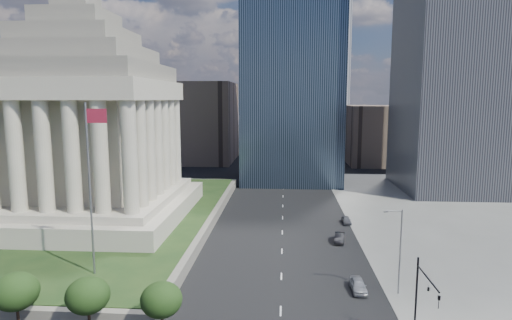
# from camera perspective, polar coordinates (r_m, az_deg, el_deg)

# --- Properties ---
(ground) EXTENTS (500.00, 500.00, 0.00)m
(ground) POSITION_cam_1_polar(r_m,az_deg,el_deg) (124.62, 3.68, -2.17)
(ground) COLOR black
(ground) RESTS_ON ground
(plaza_terrace) EXTENTS (66.00, 70.00, 1.80)m
(plaza_terrace) POSITION_cam_1_polar(r_m,az_deg,el_deg) (88.19, -27.38, -6.81)
(plaza_terrace) COLOR #6B655B
(plaza_terrace) RESTS_ON ground
(plaza_lawn) EXTENTS (64.00, 68.00, 0.10)m
(plaza_lawn) POSITION_cam_1_polar(r_m,az_deg,el_deg) (87.96, -27.42, -6.22)
(plaza_lawn) COLOR #1A3314
(plaza_lawn) RESTS_ON plaza_terrace
(war_memorial) EXTENTS (34.00, 34.00, 39.00)m
(war_memorial) POSITION_cam_1_polar(r_m,az_deg,el_deg) (78.49, -22.19, 6.91)
(war_memorial) COLOR #A8A38C
(war_memorial) RESTS_ON plaza_lawn
(flagpole) EXTENTS (2.52, 0.24, 20.00)m
(flagpole) POSITION_cam_1_polar(r_m,az_deg,el_deg) (52.38, -21.16, -2.48)
(flagpole) COLOR slate
(flagpole) RESTS_ON plaza_lawn
(midrise_glass) EXTENTS (26.00, 26.00, 60.00)m
(midrise_glass) POSITION_cam_1_polar(r_m,az_deg,el_deg) (117.88, 4.80, 11.87)
(midrise_glass) COLOR black
(midrise_glass) RESTS_ON ground
(building_filler_ne) EXTENTS (20.00, 30.00, 20.00)m
(building_filler_ne) POSITION_cam_1_polar(r_m,az_deg,el_deg) (156.36, 15.59, 3.34)
(building_filler_ne) COLOR brown
(building_filler_ne) RESTS_ON ground
(building_filler_nw) EXTENTS (24.00, 30.00, 28.00)m
(building_filler_nw) POSITION_cam_1_polar(r_m,az_deg,el_deg) (155.80, -7.37, 5.03)
(building_filler_nw) COLOR brown
(building_filler_nw) RESTS_ON ground
(traffic_signal_ne) EXTENTS (0.30, 5.74, 8.00)m
(traffic_signal_ne) POSITION_cam_1_polar(r_m,az_deg,el_deg) (41.93, 21.38, -16.40)
(traffic_signal_ne) COLOR black
(traffic_signal_ne) RESTS_ON ground
(street_lamp_north) EXTENTS (2.13, 0.22, 10.00)m
(street_lamp_north) POSITION_cam_1_polar(r_m,az_deg,el_deg) (52.09, 18.52, -10.89)
(street_lamp_north) COLOR slate
(street_lamp_north) RESTS_ON ground
(parked_sedan_near) EXTENTS (4.20, 1.74, 1.42)m
(parked_sedan_near) POSITION_cam_1_polar(r_m,az_deg,el_deg) (53.38, 13.47, -15.91)
(parked_sedan_near) COLOR #95989E
(parked_sedan_near) RESTS_ON ground
(parked_sedan_mid) EXTENTS (2.12, 4.38, 1.38)m
(parked_sedan_mid) POSITION_cam_1_polar(r_m,az_deg,el_deg) (69.39, 11.08, -10.13)
(parked_sedan_mid) COLOR black
(parked_sedan_mid) RESTS_ON ground
(parked_sedan_far) EXTENTS (3.72, 1.57, 1.26)m
(parked_sedan_far) POSITION_cam_1_polar(r_m,az_deg,el_deg) (79.52, 11.95, -7.83)
(parked_sedan_far) COLOR #5A5C62
(parked_sedan_far) RESTS_ON ground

